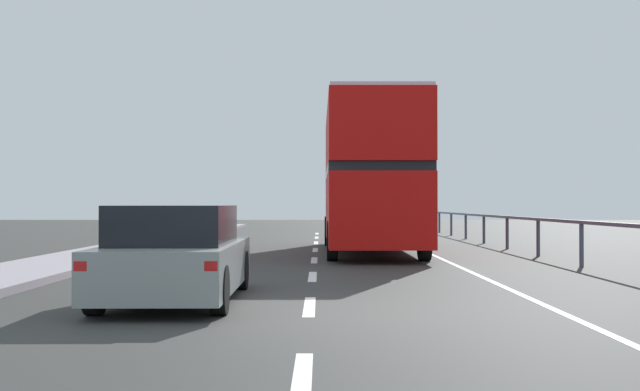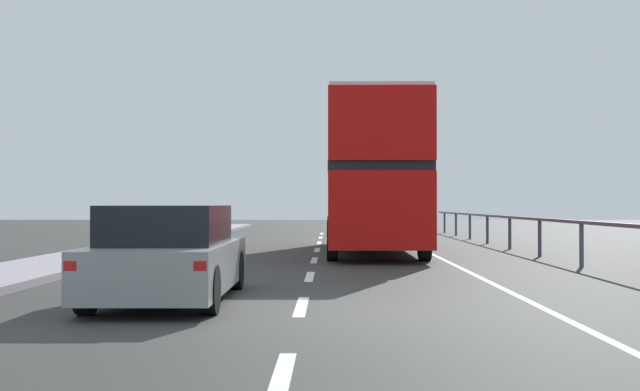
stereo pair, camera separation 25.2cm
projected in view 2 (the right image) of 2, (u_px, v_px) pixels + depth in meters
ground_plane at (300, 314)px, 10.38m from camera, size 73.09×120.00×0.10m
lane_paint_markings at (399, 263)px, 18.62m from camera, size 3.45×46.00×0.01m
bridge_side_railing at (559, 227)px, 19.31m from camera, size 0.10×42.00×1.05m
double_decker_bus_red at (371, 175)px, 22.99m from camera, size 2.61×10.14×4.29m
hatchback_car_near at (170, 255)px, 11.41m from camera, size 1.83×4.42×1.40m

